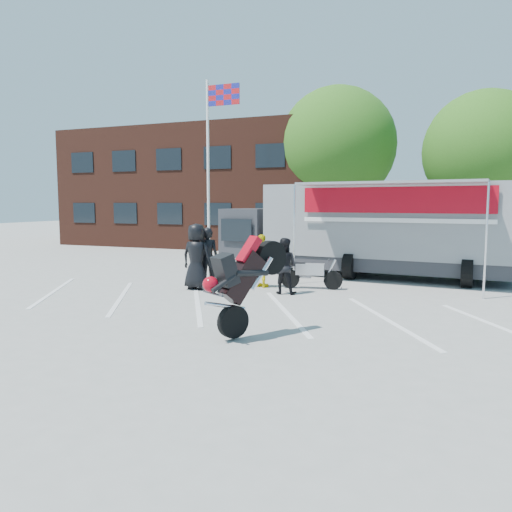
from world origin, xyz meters
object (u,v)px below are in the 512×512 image
Objects in this scene: transporter_truck at (370,276)px; spectator_hivis at (262,261)px; stunt_bike_rider at (262,334)px; spectator_leather_b at (207,258)px; parked_motorcycle at (311,289)px; tree_left at (337,146)px; spectator_leather_a at (197,257)px; flagpole at (213,148)px; spectator_leather_c at (284,266)px; tree_mid at (484,151)px.

spectator_hivis reaches higher than transporter_truck.
stunt_bike_rider is 5.81m from spectator_leather_b.
transporter_truck is 3.52m from parked_motorcycle.
tree_left reaches higher than parked_motorcycle.
spectator_leather_a is at bearing 44.32° from spectator_hivis.
parked_motorcycle is 1.16× the size of spectator_hivis.
parked_motorcycle is (-1.25, -3.29, 0.00)m from transporter_truck.
parked_motorcycle is at bearing -80.65° from tree_left.
spectator_leather_c is (5.64, -6.77, -4.25)m from flagpole.
spectator_leather_c reaches higher than stunt_bike_rider.
parked_motorcycle is 1.75m from spectator_hivis.
parked_motorcycle is (6.17, -5.68, -5.05)m from flagpole.
tree_left reaches higher than spectator_leather_b.
tree_left reaches higher than spectator_hivis.
spectator_hivis is at bearing 142.73° from stunt_bike_rider.
spectator_leather_b is (-1.12, -12.66, -4.63)m from tree_left.
spectator_leather_a is 1.21× the size of spectator_hivis.
spectator_leather_c is at bearing -50.23° from flagpole.
tree_mid is 14.76m from spectator_leather_b.
spectator_hivis is (1.53, 0.66, -0.11)m from spectator_leather_b.
flagpole is 8.66m from spectator_leather_a.
flagpole reaches higher than parked_motorcycle.
spectator_hivis is (4.66, -6.00, -4.23)m from flagpole.
flagpole reaches higher than transporter_truck.
tree_mid is at bearing -8.13° from tree_left.
tree_mid is 3.64× the size of stunt_bike_rider.
tree_left reaches higher than transporter_truck.
flagpole is 4.86× the size of spectator_hivis.
tree_mid is (11.24, 5.00, -0.11)m from flagpole.
transporter_truck is (7.42, -2.39, -5.05)m from flagpole.
spectator_leather_c is (2.51, -0.12, -0.12)m from spectator_leather_b.
tree_left is 18.20m from stunt_bike_rider.
parked_motorcycle is 3.33m from spectator_leather_b.
tree_mid is at bearing -108.69° from spectator_hivis.
stunt_bike_rider is 1.28× the size of spectator_hivis.
stunt_bike_rider is 1.06× the size of spectator_leather_a.
spectator_hivis reaches higher than parked_motorcycle.
spectator_leather_b is 1.68m from spectator_hivis.
flagpole is 4.02× the size of spectator_leather_a.
spectator_leather_a is at bearing 104.07° from parked_motorcycle.
stunt_bike_rider is (-0.74, -8.76, 0.00)m from transporter_truck.
stunt_bike_rider is 1.13× the size of spectator_leather_b.
spectator_hivis is at bearing -120.91° from tree_mid.
spectator_hivis is at bearing -88.01° from tree_left.
tree_left reaches higher than stunt_bike_rider.
spectator_leather_a reaches higher than transporter_truck.
tree_left is at bearing 129.43° from stunt_bike_rider.
tree_left is 4.53× the size of parked_motorcycle.
tree_mid is 4.03× the size of parked_motorcycle.
spectator_leather_b is at bearing 159.66° from stunt_bike_rider.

